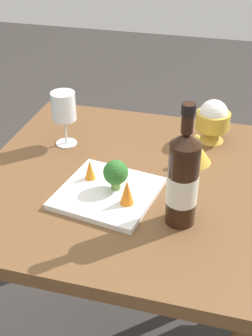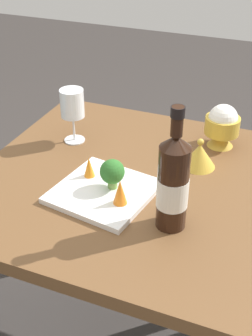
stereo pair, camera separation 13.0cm
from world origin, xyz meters
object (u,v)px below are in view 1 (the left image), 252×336
Objects in this scene: wine_bottle at (183,179)px; carrot_garnish_right at (90,169)px; carrot_garnish_left at (127,192)px; rice_bowl at (213,120)px; rice_bowl_lid at (195,151)px; broccoli_floret at (116,173)px; wine_glass at (64,108)px; serving_plate at (108,193)px.

wine_bottle is 5.44× the size of carrot_garnish_right.
carrot_garnish_left is at bearing -6.44° from wine_bottle.
rice_bowl is 0.16m from rice_bowl_lid.
rice_bowl_lid is at bearing 77.53° from rice_bowl.
wine_bottle is 3.22× the size of rice_bowl_lid.
wine_glass is at bearing -43.63° from broccoli_floret.
carrot_garnish_right is at bearing 48.45° from rice_bowl.
carrot_garnish_right is at bearing 35.47° from rice_bowl_lid.
rice_bowl_lid is 1.69× the size of carrot_garnish_right.
rice_bowl reaches higher than serving_plate.
wine_bottle is 1.80× the size of wine_glass.
carrot_garnish_left is (0.17, 0.43, -0.02)m from rice_bowl.
broccoli_floret reaches higher than carrot_garnish_left.
rice_bowl is 0.46m from carrot_garnish_right.
wine_bottle is 0.16m from carrot_garnish_left.
rice_bowl_lid reaches higher than carrot_garnish_left.
wine_glass is 0.33m from broccoli_floret.
wine_bottle is 3.76× the size of broccoli_floret.
carrot_garnish_right is at bearing 127.60° from wine_glass.
broccoli_floret is (0.19, -0.07, -0.06)m from wine_bottle.
rice_bowl is 1.65× the size of broccoli_floret.
wine_bottle reaches higher than broccoli_floret.
rice_bowl is (-0.03, -0.44, -0.05)m from wine_bottle.
broccoli_floret is at bearing 49.83° from rice_bowl_lid.
rice_bowl is at bearing -161.92° from wine_glass.
rice_bowl is 1.42× the size of rice_bowl_lid.
broccoli_floret reaches higher than rice_bowl_lid.
rice_bowl reaches higher than rice_bowl_lid.
broccoli_floret is (0.22, 0.37, -0.01)m from rice_bowl.
carrot_garnish_left is at bearing 129.24° from broccoli_floret.
serving_plate is at bearing -31.61° from carrot_garnish_left.
broccoli_floret is at bearing 59.36° from rice_bowl.
wine_bottle reaches higher than rice_bowl.
wine_bottle is 0.21m from broccoli_floret.
wine_glass is 0.26m from carrot_garnish_right.
rice_bowl_lid is (0.00, -0.29, -0.09)m from wine_bottle.
wine_glass is at bearing -52.40° from carrot_garnish_right.
broccoli_floret reaches higher than serving_plate.
wine_bottle reaches higher than carrot_garnish_left.
wine_glass is (0.42, -0.29, 0.00)m from wine_bottle.
broccoli_floret is (0.19, 0.22, 0.03)m from rice_bowl_lid.
broccoli_floret is 1.23× the size of carrot_garnish_left.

